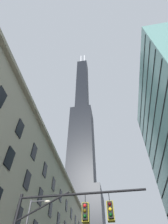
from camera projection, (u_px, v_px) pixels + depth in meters
name	position (u px, v px, depth m)	size (l,w,h in m)	color
dark_skyscraper	(81.00, 163.00, 109.04)	(22.26, 22.26, 204.06)	black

